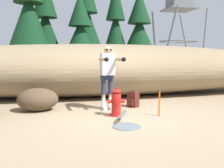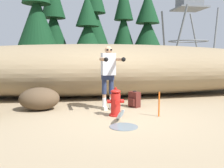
% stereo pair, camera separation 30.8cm
% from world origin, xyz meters
% --- Properties ---
extents(ground_plane, '(56.00, 56.00, 0.04)m').
position_xyz_m(ground_plane, '(0.00, 0.00, -0.02)').
color(ground_plane, '#998466').
extents(dirt_embankment, '(17.35, 3.20, 1.88)m').
position_xyz_m(dirt_embankment, '(0.00, 3.33, 0.94)').
color(dirt_embankment, '#897556').
rests_on(dirt_embankment, ground_plane).
extents(fire_hydrant, '(0.41, 0.36, 0.70)m').
position_xyz_m(fire_hydrant, '(-0.16, 0.16, 0.32)').
color(fire_hydrant, red).
rests_on(fire_hydrant, ground_plane).
extents(hydrant_water_jet, '(0.59, 1.13, 0.51)m').
position_xyz_m(hydrant_water_jet, '(-0.16, -0.53, 0.10)').
color(hydrant_water_jet, silver).
rests_on(hydrant_water_jet, ground_plane).
extents(utility_worker, '(0.60, 1.01, 1.71)m').
position_xyz_m(utility_worker, '(-0.23, 0.88, 1.09)').
color(utility_worker, beige).
rests_on(utility_worker, ground_plane).
extents(spare_backpack, '(0.36, 0.36, 0.47)m').
position_xyz_m(spare_backpack, '(0.55, 1.08, 0.22)').
color(spare_backpack, '#511E19').
rests_on(spare_backpack, ground_plane).
extents(boulder_mid, '(1.08, 0.83, 0.61)m').
position_xyz_m(boulder_mid, '(-2.08, 1.12, 0.31)').
color(boulder_mid, '#4F3D2A').
rests_on(boulder_mid, ground_plane).
extents(pine_tree_far_left, '(2.38, 2.38, 6.92)m').
position_xyz_m(pine_tree_far_left, '(-3.07, 8.66, 3.83)').
color(pine_tree_far_left, '#47331E').
rests_on(pine_tree_far_left, ground_plane).
extents(pine_tree_left, '(2.29, 2.29, 6.45)m').
position_xyz_m(pine_tree_left, '(-2.29, 10.25, 3.31)').
color(pine_tree_left, '#47331E').
rests_on(pine_tree_left, ground_plane).
extents(pine_tree_center, '(2.13, 2.13, 5.10)m').
position_xyz_m(pine_tree_center, '(-0.27, 9.10, 2.84)').
color(pine_tree_center, '#47331E').
rests_on(pine_tree_center, ground_plane).
extents(pine_tree_right, '(2.31, 2.31, 7.05)m').
position_xyz_m(pine_tree_right, '(0.35, 11.27, 3.84)').
color(pine_tree_right, '#47331E').
rests_on(pine_tree_right, ground_plane).
extents(pine_tree_far_right, '(2.09, 2.09, 6.74)m').
position_xyz_m(pine_tree_far_right, '(2.43, 11.65, 3.47)').
color(pine_tree_far_right, '#47331E').
rests_on(pine_tree_far_right, ground_plane).
extents(pine_tree_ridge_end, '(2.56, 2.56, 6.05)m').
position_xyz_m(pine_tree_ridge_end, '(4.05, 11.25, 3.30)').
color(pine_tree_ridge_end, '#47331E').
rests_on(pine_tree_ridge_end, ground_plane).
extents(survey_stake, '(0.04, 0.04, 0.60)m').
position_xyz_m(survey_stake, '(0.87, -0.08, 0.30)').
color(survey_stake, '#E55914').
rests_on(survey_stake, ground_plane).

